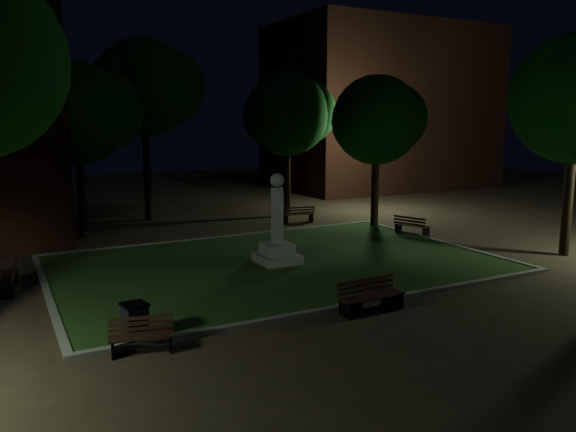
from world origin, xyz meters
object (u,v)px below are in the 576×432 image
object	(u,v)px
bench_left_side	(7,278)
bench_far_side	(299,215)
bench_near_right	(366,298)
monument	(277,238)
bench_right_side	(411,226)
bench_west_near	(142,336)
trash_bin	(135,323)
bench_near_left	(375,296)

from	to	relation	value
bench_left_side	bench_far_side	xyz separation A→B (m)	(13.30, 6.04, -0.05)
bench_near_right	monument	bearing A→B (deg)	88.66
bench_left_side	bench_right_side	size ratio (longest dim) A/B	1.07
bench_west_near	bench_left_side	world-z (taller)	bench_left_side
bench_west_near	bench_far_side	distance (m)	16.40
bench_far_side	trash_bin	size ratio (longest dim) A/B	1.71
bench_left_side	trash_bin	bearing A→B (deg)	29.87
monument	trash_bin	bearing A→B (deg)	-141.76
bench_west_near	trash_bin	size ratio (longest dim) A/B	1.57
bench_near_left	bench_far_side	distance (m)	13.32
monument	bench_far_side	distance (m)	8.37
monument	bench_right_side	size ratio (longest dim) A/B	1.91
bench_west_near	bench_far_side	size ratio (longest dim) A/B	0.92
bench_near_left	bench_west_near	size ratio (longest dim) A/B	1.10
bench_near_right	bench_right_side	size ratio (longest dim) A/B	0.94
bench_near_left	bench_near_right	xyz separation A→B (m)	(-0.32, -0.02, -0.01)
bench_right_side	trash_bin	bearing A→B (deg)	95.64
bench_left_side	bench_near_right	bearing A→B (deg)	58.46
bench_near_left	bench_left_side	bearing A→B (deg)	141.00
bench_near_right	bench_far_side	size ratio (longest dim) A/B	0.98
bench_near_left	bench_near_right	distance (m)	0.32
bench_near_right	bench_far_side	distance (m)	13.45
monument	bench_west_near	world-z (taller)	monument
bench_near_left	trash_bin	distance (m)	6.28
monument	bench_far_side	world-z (taller)	monument
trash_bin	bench_near_left	bearing A→B (deg)	-7.26
monument	bench_near_left	size ratio (longest dim) A/B	1.97
bench_near_left	bench_right_side	bearing A→B (deg)	42.21
trash_bin	bench_near_right	bearing A→B (deg)	-7.86
bench_near_left	bench_far_side	size ratio (longest dim) A/B	1.01
bench_left_side	bench_far_side	distance (m)	14.61
bench_left_side	bench_west_near	bearing A→B (deg)	27.71
bench_near_right	bench_left_side	world-z (taller)	bench_left_side
trash_bin	bench_west_near	bearing A→B (deg)	-90.38
monument	bench_left_side	bearing A→B (deg)	174.24
monument	bench_left_side	world-z (taller)	monument
bench_far_side	bench_near_left	bearing A→B (deg)	78.73
trash_bin	bench_left_side	bearing A→B (deg)	113.79
monument	trash_bin	xyz separation A→B (m)	(-6.10, -4.81, -0.48)
bench_near_left	bench_left_side	world-z (taller)	bench_left_side
bench_west_near	bench_left_side	bearing A→B (deg)	123.60
bench_west_near	bench_left_side	size ratio (longest dim) A/B	0.83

